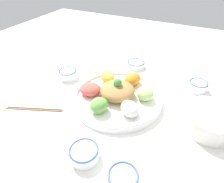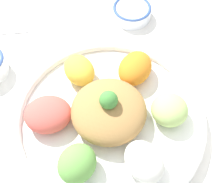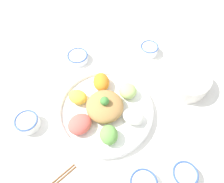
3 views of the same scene
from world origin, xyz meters
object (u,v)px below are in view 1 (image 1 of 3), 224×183
at_px(salad_platter, 117,95).
at_px(side_serving_bowl, 211,119).
at_px(rice_bowl_plain, 68,74).
at_px(chopsticks_pair_near, 34,109).
at_px(sauce_bowl_red, 84,153).
at_px(serving_spoon_extra, 88,67).
at_px(sauce_bowl_far, 198,85).
at_px(sauce_bowl_dark, 136,64).
at_px(rice_bowl_blue, 123,179).

xyz_separation_m(salad_platter, side_serving_bowl, (0.00, -0.37, 0.01)).
height_order(rice_bowl_plain, chopsticks_pair_near, rice_bowl_plain).
distance_m(sauce_bowl_red, serving_spoon_extra, 0.58).
distance_m(sauce_bowl_red, sauce_bowl_far, 0.60).
bearing_deg(sauce_bowl_far, salad_platter, 127.18).
distance_m(sauce_bowl_dark, sauce_bowl_far, 0.34).
distance_m(sauce_bowl_dark, side_serving_bowl, 0.50).
bearing_deg(rice_bowl_plain, sauce_bowl_dark, -46.50).
relative_size(salad_platter, chopsticks_pair_near, 1.70).
relative_size(rice_bowl_plain, chopsticks_pair_near, 0.40).
xyz_separation_m(sauce_bowl_dark, chopsticks_pair_near, (-0.52, 0.25, -0.02)).
xyz_separation_m(rice_bowl_blue, rice_bowl_plain, (0.38, 0.47, 0.00)).
bearing_deg(chopsticks_pair_near, sauce_bowl_dark, 42.29).
distance_m(salad_platter, sauce_bowl_far, 0.38).
bearing_deg(rice_bowl_blue, chopsticks_pair_near, 74.97).
distance_m(rice_bowl_plain, serving_spoon_extra, 0.14).
bearing_deg(side_serving_bowl, serving_spoon_extra, 73.76).
height_order(salad_platter, rice_bowl_plain, salad_platter).
bearing_deg(sauce_bowl_far, serving_spoon_extra, 94.32).
distance_m(rice_bowl_blue, side_serving_bowl, 0.39).
height_order(salad_platter, sauce_bowl_red, salad_platter).
bearing_deg(salad_platter, rice_bowl_blue, -152.63).
height_order(chopsticks_pair_near, serving_spoon_extra, chopsticks_pair_near).
bearing_deg(sauce_bowl_dark, chopsticks_pair_near, 153.80).
xyz_separation_m(rice_bowl_blue, side_serving_bowl, (0.33, -0.20, 0.02)).
bearing_deg(sauce_bowl_red, chopsticks_pair_near, 72.42).
bearing_deg(salad_platter, rice_bowl_plain, 80.35).
height_order(sauce_bowl_far, side_serving_bowl, side_serving_bowl).
bearing_deg(sauce_bowl_dark, serving_spoon_extra, 116.46).
height_order(sauce_bowl_dark, serving_spoon_extra, sauce_bowl_dark).
xyz_separation_m(sauce_bowl_red, side_serving_bowl, (0.31, -0.34, 0.02)).
relative_size(sauce_bowl_red, rice_bowl_blue, 1.07).
xyz_separation_m(sauce_bowl_red, rice_bowl_blue, (-0.02, -0.14, 0.00)).
relative_size(side_serving_bowl, chopsticks_pair_near, 0.84).
xyz_separation_m(salad_platter, chopsticks_pair_near, (-0.21, 0.28, -0.02)).
bearing_deg(chopsticks_pair_near, rice_bowl_plain, 72.44).
bearing_deg(chopsticks_pair_near, serving_spoon_extra, 66.51).
bearing_deg(side_serving_bowl, rice_bowl_blue, 148.83).
bearing_deg(sauce_bowl_red, rice_bowl_plain, 42.54).
bearing_deg(salad_platter, chopsticks_pair_near, 126.46).
distance_m(rice_bowl_blue, serving_spoon_extra, 0.68).
bearing_deg(rice_bowl_plain, rice_bowl_blue, -128.98).
distance_m(sauce_bowl_far, chopsticks_pair_near, 0.73).
height_order(sauce_bowl_red, rice_bowl_plain, rice_bowl_plain).
xyz_separation_m(sauce_bowl_dark, serving_spoon_extra, (-0.12, 0.24, -0.02)).
distance_m(sauce_bowl_red, side_serving_bowl, 0.46).
height_order(rice_bowl_blue, side_serving_bowl, side_serving_bowl).
xyz_separation_m(salad_platter, serving_spoon_extra, (0.19, 0.27, -0.03)).
distance_m(rice_bowl_blue, sauce_bowl_dark, 0.67).
bearing_deg(rice_bowl_blue, sauce_bowl_far, -13.66).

